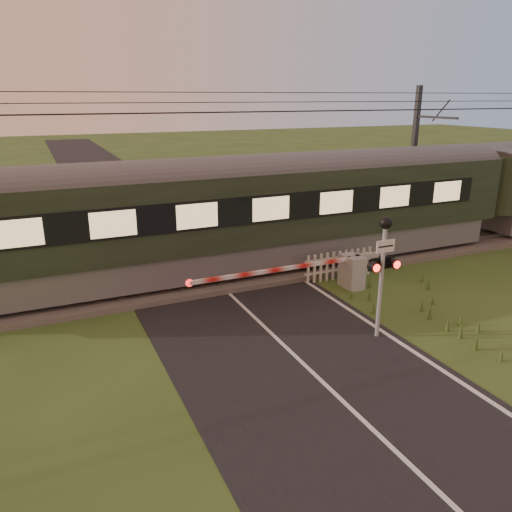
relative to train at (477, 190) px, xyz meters
name	(u,v)px	position (x,y,z in m)	size (l,w,h in m)	color
ground	(305,366)	(-12.00, -6.50, -2.18)	(160.00, 160.00, 0.00)	#2E481B
road	(310,370)	(-11.98, -6.73, -2.17)	(6.00, 140.00, 0.03)	black
track_bed	(212,276)	(-12.00, 0.00, -2.12)	(140.00, 3.40, 0.39)	#47423D
overhead_wires	(207,105)	(-12.00, 0.00, 3.54)	(120.00, 0.62, 0.62)	black
train	(477,190)	(0.00, 0.00, 0.00)	(40.74, 2.81, 3.79)	slate
boom_gate	(344,271)	(-8.42, -2.71, -1.58)	(6.56, 0.83, 1.11)	gray
crossing_signal	(383,256)	(-9.54, -5.95, 0.02)	(0.82, 0.35, 3.20)	gray
picket_fence	(339,265)	(-8.06, -1.89, -1.68)	(2.68, 0.08, 1.00)	silver
catenary_mast	(414,158)	(-1.59, 2.22, 1.17)	(0.20, 2.45, 6.44)	#2D2D30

